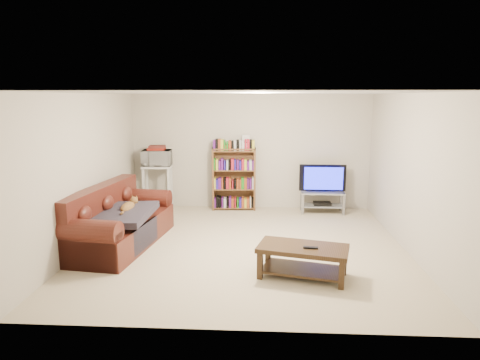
# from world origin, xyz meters

# --- Properties ---
(floor) EXTENTS (5.00, 5.00, 0.00)m
(floor) POSITION_xyz_m (0.00, 0.00, 0.00)
(floor) COLOR beige
(floor) RESTS_ON ground
(ceiling) EXTENTS (5.00, 5.00, 0.00)m
(ceiling) POSITION_xyz_m (0.00, 0.00, 2.40)
(ceiling) COLOR white
(ceiling) RESTS_ON ground
(wall_back) EXTENTS (5.00, 0.00, 5.00)m
(wall_back) POSITION_xyz_m (0.00, 2.50, 1.20)
(wall_back) COLOR beige
(wall_back) RESTS_ON ground
(wall_front) EXTENTS (5.00, 0.00, 5.00)m
(wall_front) POSITION_xyz_m (0.00, -2.50, 1.20)
(wall_front) COLOR beige
(wall_front) RESTS_ON ground
(wall_left) EXTENTS (0.00, 5.00, 5.00)m
(wall_left) POSITION_xyz_m (-2.50, 0.00, 1.20)
(wall_left) COLOR beige
(wall_left) RESTS_ON ground
(wall_right) EXTENTS (0.00, 5.00, 5.00)m
(wall_right) POSITION_xyz_m (2.50, 0.00, 1.20)
(wall_right) COLOR beige
(wall_right) RESTS_ON ground
(sofa) EXTENTS (1.23, 2.33, 0.95)m
(sofa) POSITION_xyz_m (-2.06, -0.02, 0.33)
(sofa) COLOR #471A12
(sofa) RESTS_ON floor
(blanket) EXTENTS (0.91, 1.15, 0.19)m
(blanket) POSITION_xyz_m (-1.89, -0.20, 0.55)
(blanket) COLOR #2D2832
(blanket) RESTS_ON sofa
(cat) EXTENTS (0.32, 0.63, 0.18)m
(cat) POSITION_xyz_m (-1.87, 0.00, 0.61)
(cat) COLOR brown
(cat) RESTS_ON sofa
(coffee_table) EXTENTS (1.26, 0.84, 0.42)m
(coffee_table) POSITION_xyz_m (0.81, -1.12, 0.29)
(coffee_table) COLOR black
(coffee_table) RESTS_ON floor
(remote) EXTENTS (0.19, 0.07, 0.02)m
(remote) POSITION_xyz_m (0.90, -1.20, 0.43)
(remote) COLOR black
(remote) RESTS_ON coffee_table
(tv_stand) EXTENTS (0.89, 0.41, 0.44)m
(tv_stand) POSITION_xyz_m (1.49, 2.12, 0.30)
(tv_stand) COLOR #999EA3
(tv_stand) RESTS_ON floor
(television) EXTENTS (0.95, 0.14, 0.55)m
(television) POSITION_xyz_m (1.49, 2.12, 0.71)
(television) COLOR black
(television) RESTS_ON tv_stand
(dvd_player) EXTENTS (0.36, 0.25, 0.06)m
(dvd_player) POSITION_xyz_m (1.49, 2.12, 0.19)
(dvd_player) COLOR black
(dvd_player) RESTS_ON tv_stand
(bookshelf) EXTENTS (0.92, 0.33, 1.30)m
(bookshelf) POSITION_xyz_m (-0.34, 2.30, 0.67)
(bookshelf) COLOR brown
(bookshelf) RESTS_ON floor
(shelf_clutter) EXTENTS (0.67, 0.23, 0.28)m
(shelf_clutter) POSITION_xyz_m (-0.24, 2.32, 1.41)
(shelf_clutter) COLOR silver
(shelf_clutter) RESTS_ON bookshelf
(microwave_stand) EXTENTS (0.62, 0.47, 0.95)m
(microwave_stand) POSITION_xyz_m (-1.92, 2.13, 0.61)
(microwave_stand) COLOR silver
(microwave_stand) RESTS_ON floor
(microwave) EXTENTS (0.61, 0.44, 0.32)m
(microwave) POSITION_xyz_m (-1.92, 2.13, 1.11)
(microwave) COLOR silver
(microwave) RESTS_ON microwave_stand
(game_boxes) EXTENTS (0.37, 0.33, 0.05)m
(game_boxes) POSITION_xyz_m (-1.92, 2.13, 1.30)
(game_boxes) COLOR maroon
(game_boxes) RESTS_ON microwave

